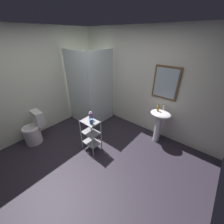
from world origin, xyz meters
The scene contains 11 objects.
ground_plane centered at (0.00, 0.00, -0.01)m, with size 4.20×4.20×0.02m, color #2B2430.
wall_back centered at (0.01, 1.85, 1.25)m, with size 4.20×0.14×2.50m.
wall_left centered at (-1.85, 0.00, 1.25)m, with size 0.10×4.20×2.50m, color silver.
shower_stall centered at (-1.18, 1.19, 0.46)m, with size 0.92×0.92×2.00m.
pedestal_sink centered at (0.75, 1.52, 0.58)m, with size 0.46×0.37×0.81m.
sink_faucet centered at (0.75, 1.64, 0.86)m, with size 0.03×0.03×0.10m, color silver.
toilet centered at (-1.48, -0.40, 0.31)m, with size 0.37×0.49×0.76m.
storage_cart centered at (-0.24, 0.30, 0.44)m, with size 0.38×0.28×0.74m.
hand_soap_bottle centered at (0.68, 1.49, 0.88)m, with size 0.05×0.05×0.16m.
conditioner_bottle_purple centered at (-0.27, 0.35, 0.83)m, with size 0.07×0.07×0.19m.
rinse_cup centered at (-0.15, 0.26, 0.79)m, with size 0.07×0.07×0.10m, color #3870B2.
Camera 1 is at (1.65, -1.24, 2.30)m, focal length 22.29 mm.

